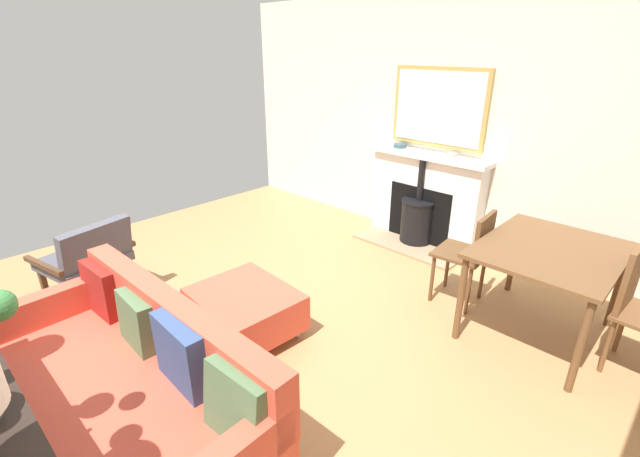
{
  "coord_description": "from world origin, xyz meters",
  "views": [
    {
      "loc": [
        1.39,
        2.48,
        2.07
      ],
      "look_at": [
        -0.79,
        0.38,
        0.79
      ],
      "focal_mm": 24.21,
      "sensor_mm": 36.0,
      "label": 1
    }
  ],
  "objects_px": {
    "dining_chair_near_fireplace": "(471,250)",
    "mantel_bowl_far": "(452,155)",
    "ottoman": "(245,309)",
    "dining_table": "(549,259)",
    "sofa": "(136,383)",
    "dining_chair_by_back_wall": "(640,302)",
    "mantel_bowl_near": "(400,145)",
    "fireplace": "(423,204)",
    "armchair_accent": "(88,256)"
  },
  "relations": [
    {
      "from": "armchair_accent",
      "to": "fireplace",
      "type": "bearing_deg",
      "value": 156.07
    },
    {
      "from": "ottoman",
      "to": "armchair_accent",
      "type": "bearing_deg",
      "value": -65.36
    },
    {
      "from": "mantel_bowl_near",
      "to": "armchair_accent",
      "type": "bearing_deg",
      "value": -17.59
    },
    {
      "from": "dining_chair_near_fireplace",
      "to": "mantel_bowl_far",
      "type": "bearing_deg",
      "value": -141.21
    },
    {
      "from": "mantel_bowl_far",
      "to": "dining_chair_near_fireplace",
      "type": "xyz_separation_m",
      "value": [
        0.9,
        0.73,
        -0.53
      ]
    },
    {
      "from": "fireplace",
      "to": "dining_chair_by_back_wall",
      "type": "height_order",
      "value": "fireplace"
    },
    {
      "from": "dining_table",
      "to": "dining_chair_by_back_wall",
      "type": "relative_size",
      "value": 1.22
    },
    {
      "from": "mantel_bowl_far",
      "to": "ottoman",
      "type": "xyz_separation_m",
      "value": [
        2.49,
        -0.28,
        -0.81
      ]
    },
    {
      "from": "fireplace",
      "to": "armchair_accent",
      "type": "xyz_separation_m",
      "value": [
        3.07,
        -1.36,
        -0.01
      ]
    },
    {
      "from": "ottoman",
      "to": "dining_chair_near_fireplace",
      "type": "xyz_separation_m",
      "value": [
        -1.59,
        1.0,
        0.28
      ]
    },
    {
      "from": "mantel_bowl_far",
      "to": "armchair_accent",
      "type": "bearing_deg",
      "value": -27.58
    },
    {
      "from": "mantel_bowl_far",
      "to": "dining_table",
      "type": "xyz_separation_m",
      "value": [
        0.91,
        1.32,
        -0.4
      ]
    },
    {
      "from": "mantel_bowl_near",
      "to": "dining_chair_by_back_wall",
      "type": "distance_m",
      "value": 2.74
    },
    {
      "from": "fireplace",
      "to": "mantel_bowl_near",
      "type": "xyz_separation_m",
      "value": [
        -0.03,
        -0.38,
        0.59
      ]
    },
    {
      "from": "fireplace",
      "to": "dining_table",
      "type": "height_order",
      "value": "fireplace"
    },
    {
      "from": "armchair_accent",
      "to": "dining_chair_near_fireplace",
      "type": "height_order",
      "value": "dining_chair_near_fireplace"
    },
    {
      "from": "sofa",
      "to": "ottoman",
      "type": "height_order",
      "value": "sofa"
    },
    {
      "from": "fireplace",
      "to": "dining_chair_by_back_wall",
      "type": "xyz_separation_m",
      "value": [
        0.87,
        2.16,
        0.08
      ]
    },
    {
      "from": "dining_chair_near_fireplace",
      "to": "dining_chair_by_back_wall",
      "type": "xyz_separation_m",
      "value": [
        0.0,
        1.18,
        0.02
      ]
    },
    {
      "from": "armchair_accent",
      "to": "dining_chair_by_back_wall",
      "type": "relative_size",
      "value": 0.86
    },
    {
      "from": "fireplace",
      "to": "dining_table",
      "type": "distance_m",
      "value": 1.81
    },
    {
      "from": "dining_chair_by_back_wall",
      "to": "dining_table",
      "type": "bearing_deg",
      "value": -89.48
    },
    {
      "from": "dining_chair_by_back_wall",
      "to": "mantel_bowl_far",
      "type": "bearing_deg",
      "value": -115.43
    },
    {
      "from": "sofa",
      "to": "ottoman",
      "type": "bearing_deg",
      "value": -162.12
    },
    {
      "from": "mantel_bowl_near",
      "to": "dining_chair_near_fireplace",
      "type": "relative_size",
      "value": 0.18
    },
    {
      "from": "dining_chair_near_fireplace",
      "to": "sofa",
      "type": "bearing_deg",
      "value": -15.08
    },
    {
      "from": "dining_table",
      "to": "dining_chair_near_fireplace",
      "type": "distance_m",
      "value": 0.61
    },
    {
      "from": "mantel_bowl_near",
      "to": "dining_table",
      "type": "relative_size",
      "value": 0.14
    },
    {
      "from": "mantel_bowl_near",
      "to": "dining_chair_near_fireplace",
      "type": "height_order",
      "value": "mantel_bowl_near"
    },
    {
      "from": "fireplace",
      "to": "sofa",
      "type": "bearing_deg",
      "value": 4.89
    },
    {
      "from": "sofa",
      "to": "dining_table",
      "type": "xyz_separation_m",
      "value": [
        -2.55,
        1.28,
        0.29
      ]
    },
    {
      "from": "ottoman",
      "to": "armchair_accent",
      "type": "xyz_separation_m",
      "value": [
        0.62,
        -1.34,
        0.2
      ]
    },
    {
      "from": "fireplace",
      "to": "dining_table",
      "type": "relative_size",
      "value": 1.25
    },
    {
      "from": "mantel_bowl_far",
      "to": "dining_chair_by_back_wall",
      "type": "distance_m",
      "value": 2.17
    },
    {
      "from": "sofa",
      "to": "dining_chair_by_back_wall",
      "type": "distance_m",
      "value": 3.17
    },
    {
      "from": "dining_chair_by_back_wall",
      "to": "mantel_bowl_near",
      "type": "bearing_deg",
      "value": -109.6
    },
    {
      "from": "dining_chair_by_back_wall",
      "to": "ottoman",
      "type": "bearing_deg",
      "value": -53.96
    },
    {
      "from": "mantel_bowl_far",
      "to": "dining_table",
      "type": "bearing_deg",
      "value": 55.39
    },
    {
      "from": "mantel_bowl_near",
      "to": "sofa",
      "type": "bearing_deg",
      "value": 11.01
    },
    {
      "from": "mantel_bowl_near",
      "to": "mantel_bowl_far",
      "type": "height_order",
      "value": "mantel_bowl_near"
    },
    {
      "from": "sofa",
      "to": "ottoman",
      "type": "relative_size",
      "value": 2.44
    },
    {
      "from": "mantel_bowl_near",
      "to": "ottoman",
      "type": "relative_size",
      "value": 0.19
    },
    {
      "from": "fireplace",
      "to": "dining_chair_near_fireplace",
      "type": "height_order",
      "value": "fireplace"
    },
    {
      "from": "sofa",
      "to": "armchair_accent",
      "type": "xyz_separation_m",
      "value": [
        -0.36,
        -1.66,
        0.09
      ]
    },
    {
      "from": "ottoman",
      "to": "dining_table",
      "type": "bearing_deg",
      "value": 134.72
    },
    {
      "from": "fireplace",
      "to": "ottoman",
      "type": "distance_m",
      "value": 2.47
    },
    {
      "from": "fireplace",
      "to": "armchair_accent",
      "type": "distance_m",
      "value": 3.36
    },
    {
      "from": "fireplace",
      "to": "mantel_bowl_far",
      "type": "bearing_deg",
      "value": 96.8
    },
    {
      "from": "mantel_bowl_far",
      "to": "dining_table",
      "type": "relative_size",
      "value": 0.11
    },
    {
      "from": "mantel_bowl_far",
      "to": "dining_chair_near_fireplace",
      "type": "height_order",
      "value": "mantel_bowl_far"
    }
  ]
}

